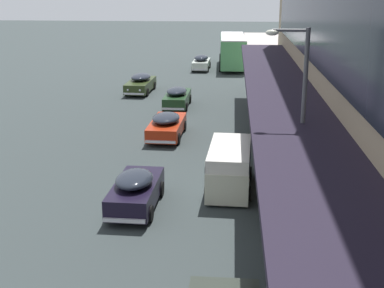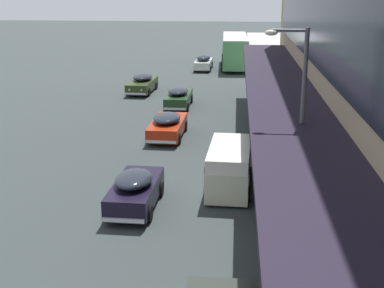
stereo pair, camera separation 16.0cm
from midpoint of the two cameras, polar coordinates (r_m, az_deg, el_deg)
transit_bus_kerbside_front at (r=57.49m, az=4.68°, el=10.03°), size 2.96×10.14×3.32m
sedan_oncoming_front at (r=55.77m, az=1.31°, el=8.69°), size 1.81×4.63×1.56m
sedan_lead_near at (r=44.33m, az=-5.21°, el=6.48°), size 2.06×5.06×1.51m
sedan_second_mid at (r=38.81m, az=-1.32°, el=5.03°), size 1.81×4.67×1.46m
sedan_oncoming_rear at (r=31.15m, az=-2.48°, el=2.04°), size 2.02×4.79×1.44m
sedan_trailing_near at (r=21.48m, az=-5.87°, el=-4.86°), size 1.89×4.34×1.54m
vw_van at (r=23.28m, az=4.22°, el=-2.21°), size 2.05×4.62×1.96m
street_lamp at (r=19.11m, az=11.43°, el=3.16°), size 1.50×0.28×7.09m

